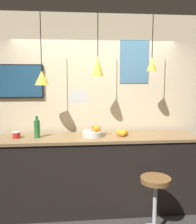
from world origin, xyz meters
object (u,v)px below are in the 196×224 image
object	(u,v)px
fruit_bowl	(93,133)
mounted_tv	(17,81)
juice_bottle	(37,129)
bar_stool	(155,198)
spread_jar	(16,135)

from	to	relation	value
fruit_bowl	mounted_tv	size ratio (longest dim) A/B	0.37
mounted_tv	juice_bottle	bearing A→B (deg)	-49.03
bar_stool	spread_jar	world-z (taller)	spread_jar
bar_stool	mounted_tv	world-z (taller)	mounted_tv
fruit_bowl	spread_jar	distance (m)	1.07
fruit_bowl	bar_stool	bearing A→B (deg)	-44.61
spread_jar	mounted_tv	size ratio (longest dim) A/B	0.14
juice_bottle	mounted_tv	bearing A→B (deg)	130.97
bar_stool	mounted_tv	distance (m)	2.54
spread_jar	juice_bottle	bearing A→B (deg)	0.00
mounted_tv	fruit_bowl	bearing A→B (deg)	-19.24
fruit_bowl	juice_bottle	world-z (taller)	juice_bottle
bar_stool	fruit_bowl	world-z (taller)	fruit_bowl
bar_stool	fruit_bowl	distance (m)	1.19
juice_bottle	mounted_tv	size ratio (longest dim) A/B	0.39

